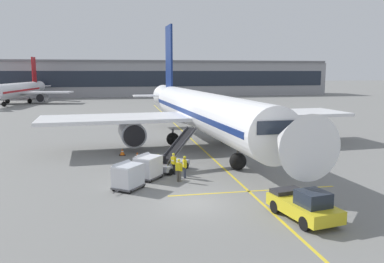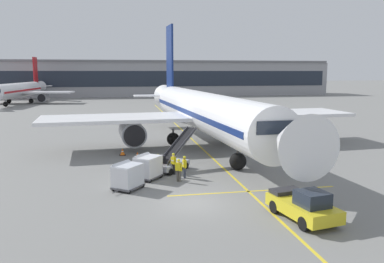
% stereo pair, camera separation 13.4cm
% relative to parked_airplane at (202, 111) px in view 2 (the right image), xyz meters
% --- Properties ---
extents(ground_plane, '(600.00, 600.00, 0.00)m').
position_rel_parked_airplane_xyz_m(ground_plane, '(-4.55, -18.69, -3.84)').
color(ground_plane, slate).
extents(parked_airplane, '(34.58, 45.05, 15.05)m').
position_rel_parked_airplane_xyz_m(parked_airplane, '(0.00, 0.00, 0.00)').
color(parked_airplane, white).
rests_on(parked_airplane, ground).
extents(belt_loader, '(4.37, 4.68, 3.33)m').
position_rel_parked_airplane_xyz_m(belt_loader, '(-4.70, -10.17, -2.94)').
color(belt_loader, '#A3A8B2').
rests_on(belt_loader, ground).
extents(baggage_cart_lead, '(2.49, 2.65, 1.91)m').
position_rel_parked_airplane_xyz_m(baggage_cart_lead, '(-6.93, -12.49, -2.85)').
color(baggage_cart_lead, '#515156').
rests_on(baggage_cart_lead, ground).
extents(baggage_cart_second, '(2.49, 2.65, 1.91)m').
position_rel_parked_airplane_xyz_m(baggage_cart_second, '(-8.52, -14.87, -2.85)').
color(baggage_cart_second, '#515156').
rests_on(baggage_cart_second, ground).
extents(pushback_tug, '(2.89, 4.72, 1.83)m').
position_rel_parked_airplane_xyz_m(pushback_tug, '(1.02, -22.44, -3.02)').
color(pushback_tug, gold).
rests_on(pushback_tug, ground).
extents(ground_crew_by_loader, '(0.29, 0.57, 1.74)m').
position_rel_parked_airplane_xyz_m(ground_crew_by_loader, '(-4.08, -12.73, -2.85)').
color(ground_crew_by_loader, '#333847').
rests_on(ground_crew_by_loader, ground).
extents(ground_crew_by_carts, '(0.42, 0.47, 1.74)m').
position_rel_parked_airplane_xyz_m(ground_crew_by_carts, '(-4.78, -11.52, -2.85)').
color(ground_crew_by_carts, black).
rests_on(ground_crew_by_carts, ground).
extents(ground_crew_marshaller, '(0.30, 0.57, 1.74)m').
position_rel_parked_airplane_xyz_m(ground_crew_marshaller, '(-6.03, -11.68, -2.85)').
color(ground_crew_marshaller, '#333847').
rests_on(ground_crew_marshaller, ground).
extents(ground_crew_wingwalker, '(0.47, 0.42, 1.74)m').
position_rel_parked_airplane_xyz_m(ground_crew_wingwalker, '(-4.69, -13.67, -2.85)').
color(ground_crew_wingwalker, '#514C42').
rests_on(ground_crew_wingwalker, ground).
extents(safety_cone_engine_keepout, '(0.57, 0.57, 0.65)m').
position_rel_parked_airplane_xyz_m(safety_cone_engine_keepout, '(-7.37, -5.23, -3.53)').
color(safety_cone_engine_keepout, black).
rests_on(safety_cone_engine_keepout, ground).
extents(safety_cone_wingtip, '(0.61, 0.61, 0.69)m').
position_rel_parked_airplane_xyz_m(safety_cone_wingtip, '(-8.75, -3.48, -3.51)').
color(safety_cone_wingtip, black).
rests_on(safety_cone_wingtip, ground).
extents(apron_guidance_line_lead_in, '(0.20, 110.00, 0.01)m').
position_rel_parked_airplane_xyz_m(apron_guidance_line_lead_in, '(-0.32, -0.78, -3.84)').
color(apron_guidance_line_lead_in, yellow).
rests_on(apron_guidance_line_lead_in, ground).
extents(apron_guidance_line_stop_bar, '(12.00, 0.20, 0.01)m').
position_rel_parked_airplane_xyz_m(apron_guidance_line_stop_bar, '(0.05, -16.94, -3.84)').
color(apron_guidance_line_stop_bar, yellow).
rests_on(apron_guidance_line_stop_bar, ground).
extents(terminal_building, '(116.98, 15.02, 11.81)m').
position_rel_parked_airplane_xyz_m(terminal_building, '(4.84, 92.95, 2.01)').
color(terminal_building, '#939399').
rests_on(terminal_building, ground).
extents(distant_airplane, '(27.68, 36.94, 12.31)m').
position_rel_parked_airplane_xyz_m(distant_airplane, '(-34.34, 64.88, -0.51)').
color(distant_airplane, white).
rests_on(distant_airplane, ground).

